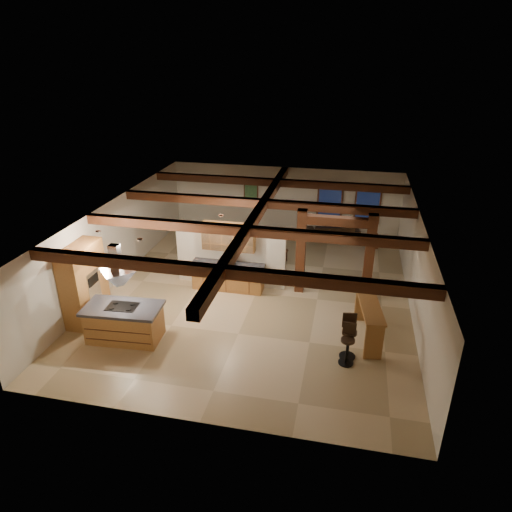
{
  "coord_description": "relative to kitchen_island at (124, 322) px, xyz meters",
  "views": [
    {
      "loc": [
        2.82,
        -13.22,
        7.55
      ],
      "look_at": [
        -0.11,
        0.5,
        1.15
      ],
      "focal_mm": 32.0,
      "sensor_mm": 36.0,
      "label": 1
    }
  ],
  "objects": [
    {
      "name": "bar_stool_a",
      "position": [
        6.17,
        0.2,
        0.05
      ],
      "size": [
        0.4,
        0.41,
        1.15
      ],
      "color": "black",
      "rests_on": "ground"
    },
    {
      "name": "bar_stool_b",
      "position": [
        6.19,
        0.48,
        0.1
      ],
      "size": [
        0.44,
        0.45,
        1.25
      ],
      "color": "black",
      "rests_on": "ground"
    },
    {
      "name": "microwave",
      "position": [
        2.1,
        3.47,
        0.53
      ],
      "size": [
        0.48,
        0.35,
        0.25
      ],
      "primitive_type": "imported",
      "rotation": [
        0.0,
        0.0,
        3.26
      ],
      "color": "#B2B2B7",
      "rests_on": "back_counter"
    },
    {
      "name": "dining_chairs",
      "position": [
        2.54,
        5.61,
        0.09
      ],
      "size": [
        2.42,
        2.42,
        1.22
      ],
      "color": "#3E1D0F",
      "rests_on": "ground"
    },
    {
      "name": "kitchen_island",
      "position": [
        0.0,
        0.0,
        0.0
      ],
      "size": [
        2.2,
        1.26,
        1.06
      ],
      "color": "#A26D34",
      "rests_on": "ground"
    },
    {
      "name": "room_walls",
      "position": [
        3.07,
        3.36,
        1.25
      ],
      "size": [
        12.0,
        12.0,
        12.0
      ],
      "color": "beige",
      "rests_on": "ground"
    },
    {
      "name": "ceiling_beams",
      "position": [
        3.07,
        3.36,
        2.23
      ],
      "size": [
        10.0,
        12.0,
        0.28
      ],
      "color": "#3E1D0F",
      "rests_on": "room_walls"
    },
    {
      "name": "recessed_cans",
      "position": [
        0.54,
        1.42,
        2.34
      ],
      "size": [
        3.16,
        2.46,
        0.03
      ],
      "color": "silver",
      "rests_on": "room_walls"
    },
    {
      "name": "bar_counter",
      "position": [
        6.71,
        1.45,
        0.22
      ],
      "size": [
        0.83,
        2.16,
        1.11
      ],
      "color": "#A26D34",
      "rests_on": "ground"
    },
    {
      "name": "partition_wall",
      "position": [
        2.07,
        3.86,
        0.57
      ],
      "size": [
        3.8,
        0.18,
        2.2
      ],
      "primitive_type": "cube",
      "color": "beige",
      "rests_on": "ground"
    },
    {
      "name": "dining_table",
      "position": [
        2.54,
        5.61,
        -0.21
      ],
      "size": [
        2.02,
        1.44,
        0.64
      ],
      "primitive_type": "imported",
      "rotation": [
        0.0,
        0.0,
        0.25
      ],
      "color": "#3B1F0E",
      "rests_on": "ground"
    },
    {
      "name": "back_windows",
      "position": [
        5.87,
        9.29,
        0.97
      ],
      "size": [
        2.7,
        0.07,
        1.7
      ],
      "color": "#3E1D0F",
      "rests_on": "room_walls"
    },
    {
      "name": "timber_posts",
      "position": [
        5.57,
        3.86,
        1.23
      ],
      "size": [
        2.5,
        0.3,
        2.9
      ],
      "color": "#3E1D0F",
      "rests_on": "ground"
    },
    {
      "name": "ground",
      "position": [
        3.07,
        3.36,
        -0.53
      ],
      "size": [
        12.0,
        12.0,
        0.0
      ],
      "primitive_type": "plane",
      "color": "#CAB286",
      "rests_on": "ground"
    },
    {
      "name": "table_lamp",
      "position": [
        6.98,
        8.21,
        0.23
      ],
      "size": [
        0.27,
        0.27,
        0.32
      ],
      "color": "black",
      "rests_on": "side_table"
    },
    {
      "name": "range_hood",
      "position": [
        0.0,
        0.0,
        1.25
      ],
      "size": [
        1.1,
        1.1,
        1.4
      ],
      "color": "silver",
      "rests_on": "room_walls"
    },
    {
      "name": "framed_art",
      "position": [
        1.57,
        9.29,
        1.17
      ],
      "size": [
        0.65,
        0.05,
        0.85
      ],
      "color": "#3E1D0F",
      "rests_on": "room_walls"
    },
    {
      "name": "side_table",
      "position": [
        6.98,
        8.21,
        -0.26
      ],
      "size": [
        0.48,
        0.48,
        0.54
      ],
      "primitive_type": "cube",
      "rotation": [
        0.0,
        0.0,
        0.12
      ],
      "color": "#3E1D0F",
      "rests_on": "ground"
    },
    {
      "name": "pantry_cabinet",
      "position": [
        -1.59,
        0.76,
        0.67
      ],
      "size": [
        0.67,
        1.6,
        2.4
      ],
      "color": "#A26D34",
      "rests_on": "ground"
    },
    {
      "name": "sofa",
      "position": [
        5.33,
        8.86,
        -0.21
      ],
      "size": [
        2.33,
        1.36,
        0.64
      ],
      "primitive_type": "imported",
      "rotation": [
        0.0,
        0.0,
        3.38
      ],
      "color": "black",
      "rests_on": "ground"
    },
    {
      "name": "back_counter",
      "position": [
        2.07,
        3.47,
        -0.06
      ],
      "size": [
        2.5,
        0.66,
        0.94
      ],
      "color": "#A26D34",
      "rests_on": "ground"
    },
    {
      "name": "upper_display_cabinet",
      "position": [
        2.07,
        3.67,
        1.32
      ],
      "size": [
        1.8,
        0.36,
        0.95
      ],
      "color": "#A26D34",
      "rests_on": "partition_wall"
    }
  ]
}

